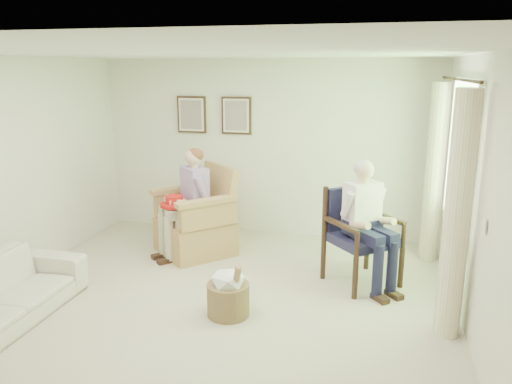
% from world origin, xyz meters
% --- Properties ---
extents(floor, '(5.50, 5.50, 0.00)m').
position_xyz_m(floor, '(0.00, 0.00, 0.00)').
color(floor, beige).
rests_on(floor, ground).
extents(back_wall, '(5.00, 0.04, 2.60)m').
position_xyz_m(back_wall, '(0.00, 2.75, 1.30)').
color(back_wall, silver).
rests_on(back_wall, ground).
extents(front_wall, '(5.00, 0.04, 2.60)m').
position_xyz_m(front_wall, '(0.00, -2.75, 1.30)').
color(front_wall, silver).
rests_on(front_wall, ground).
extents(right_wall, '(0.04, 5.50, 2.60)m').
position_xyz_m(right_wall, '(2.50, 0.00, 1.30)').
color(right_wall, silver).
rests_on(right_wall, ground).
extents(ceiling, '(5.00, 5.50, 0.02)m').
position_xyz_m(ceiling, '(0.00, 0.00, 2.60)').
color(ceiling, white).
rests_on(ceiling, back_wall).
extents(window, '(0.13, 2.50, 1.63)m').
position_xyz_m(window, '(2.46, 1.20, 1.58)').
color(window, '#2D6B23').
rests_on(window, right_wall).
extents(curtain_left, '(0.34, 0.34, 2.30)m').
position_xyz_m(curtain_left, '(2.33, 0.22, 1.15)').
color(curtain_left, beige).
rests_on(curtain_left, ground).
extents(curtain_right, '(0.34, 0.34, 2.30)m').
position_xyz_m(curtain_right, '(2.33, 2.18, 1.15)').
color(curtain_right, beige).
rests_on(curtain_right, ground).
extents(framed_print_left, '(0.45, 0.05, 0.55)m').
position_xyz_m(framed_print_left, '(-1.15, 2.71, 1.78)').
color(framed_print_left, '#382114').
rests_on(framed_print_left, back_wall).
extents(framed_print_right, '(0.45, 0.05, 0.55)m').
position_xyz_m(framed_print_right, '(-0.45, 2.71, 1.78)').
color(framed_print_right, '#382114').
rests_on(framed_print_right, back_wall).
extents(wicker_armchair, '(0.93, 0.92, 1.19)m').
position_xyz_m(wicker_armchair, '(-0.75, 1.69, 0.38)').
color(wicker_armchair, tan).
rests_on(wicker_armchair, ground).
extents(wood_armchair, '(0.72, 0.67, 1.10)m').
position_xyz_m(wood_armchair, '(1.49, 1.27, 0.60)').
color(wood_armchair, black).
rests_on(wood_armchair, ground).
extents(person_wicker, '(0.40, 0.63, 1.42)m').
position_xyz_m(person_wicker, '(-0.75, 1.54, 0.85)').
color(person_wicker, '#BCB298').
rests_on(person_wicker, ground).
extents(person_dark, '(0.40, 0.63, 1.44)m').
position_xyz_m(person_dark, '(1.49, 1.08, 0.86)').
color(person_dark, '#191938').
rests_on(person_dark, ground).
extents(red_hat, '(0.37, 0.37, 0.14)m').
position_xyz_m(red_hat, '(-0.93, 1.41, 0.77)').
color(red_hat, red).
rests_on(red_hat, person_wicker).
extents(hatbox, '(0.49, 0.49, 0.64)m').
position_xyz_m(hatbox, '(0.20, 0.04, 0.25)').
color(hatbox, tan).
rests_on(hatbox, ground).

